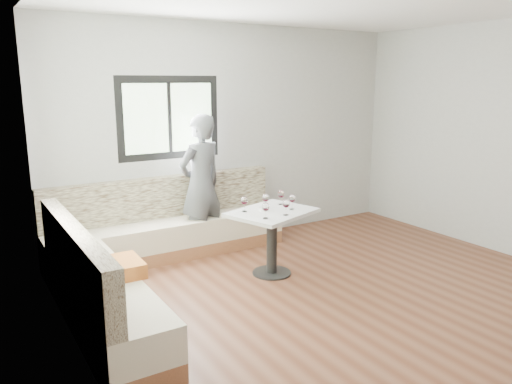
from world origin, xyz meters
The scene contains 11 objects.
room centered at (-0.08, 0.08, 1.41)m, with size 5.01×5.01×2.81m.
banquette centered at (-1.59, 1.63, 0.33)m, with size 2.90×2.80×0.95m.
table centered at (-0.32, 1.11, 0.54)m, with size 1.04×0.92×0.72m.
person centered at (-0.65, 2.18, 0.86)m, with size 0.62×0.41×1.71m, color #4E5053.
olive_ramekin centered at (-0.39, 1.17, 0.74)m, with size 0.09×0.09×0.04m.
wine_glass_a centered at (-0.54, 0.89, 0.84)m, with size 0.08×0.08×0.17m.
wine_glass_b centered at (-0.29, 0.89, 0.84)m, with size 0.08×0.08×0.17m.
wine_glass_c centered at (-0.09, 1.05, 0.84)m, with size 0.08×0.08×0.17m.
wine_glass_d centered at (-0.33, 1.23, 0.84)m, with size 0.08×0.08×0.17m.
wine_glass_e centered at (-0.08, 1.29, 0.84)m, with size 0.08×0.08×0.17m.
wine_glass_f centered at (-0.59, 1.24, 0.84)m, with size 0.08×0.08×0.17m.
Camera 1 is at (-3.20, -3.22, 2.10)m, focal length 35.00 mm.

